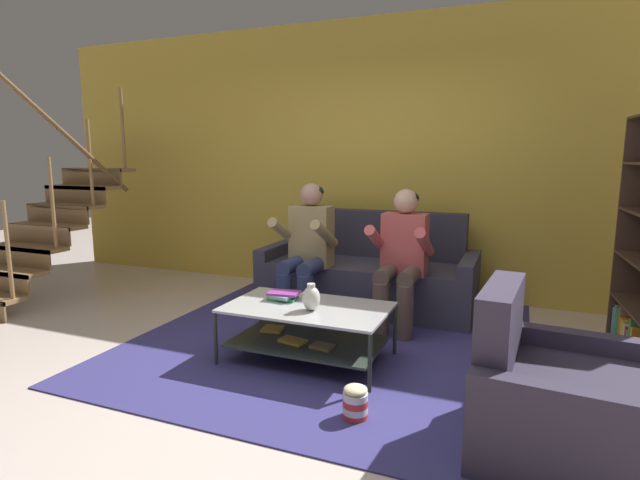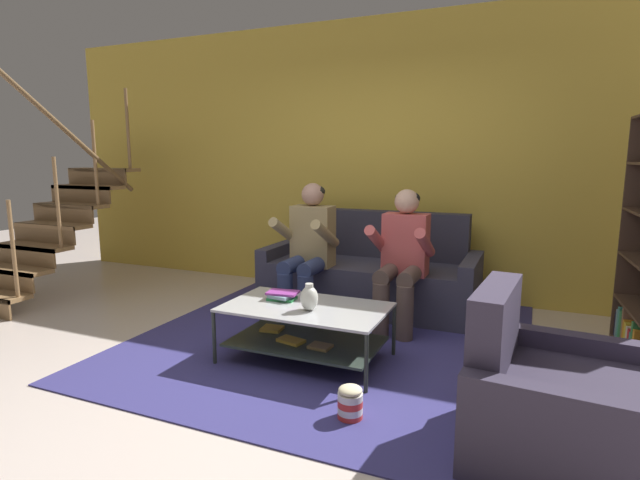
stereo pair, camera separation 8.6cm
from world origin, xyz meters
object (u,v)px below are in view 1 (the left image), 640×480
at_px(person_seated_left, 307,245).
at_px(vase, 311,298).
at_px(person_seated_right, 402,253).
at_px(popcorn_tub, 355,402).
at_px(couch, 368,276).
at_px(armchair, 563,402).
at_px(book_stack, 283,296).
at_px(coffee_table, 307,324).

distance_m(person_seated_left, vase, 1.16).
relative_size(person_seated_right, vase, 6.24).
distance_m(person_seated_left, popcorn_tub, 1.98).
relative_size(couch, armchair, 2.14).
bearing_deg(armchair, vase, 162.39).
bearing_deg(book_stack, coffee_table, -19.58).
relative_size(coffee_table, book_stack, 4.76).
bearing_deg(couch, armchair, -51.64).
bearing_deg(coffee_table, popcorn_tub, -48.25).
bearing_deg(vase, couch, 91.61).
bearing_deg(person_seated_right, popcorn_tub, -85.77).
distance_m(book_stack, armchair, 1.99).
bearing_deg(vase, book_stack, 151.55).
xyz_separation_m(person_seated_right, vase, (-0.40, -1.03, -0.16)).
bearing_deg(person_seated_left, armchair, -36.69).
bearing_deg(vase, person_seated_left, 115.13).
relative_size(person_seated_left, vase, 6.42).
bearing_deg(coffee_table, person_seated_left, 113.53).
distance_m(vase, armchair, 1.67).
height_order(vase, book_stack, vase).
distance_m(couch, popcorn_tub, 2.20).
distance_m(book_stack, popcorn_tub, 1.15).
distance_m(coffee_table, vase, 0.25).
bearing_deg(couch, person_seated_left, -130.93).
bearing_deg(coffee_table, book_stack, 160.42).
distance_m(couch, book_stack, 1.41).
height_order(coffee_table, armchair, armchair).
distance_m(person_seated_left, coffee_table, 1.12).
distance_m(person_seated_left, book_stack, 0.92).
xyz_separation_m(person_seated_right, armchair, (1.18, -1.53, -0.39)).
xyz_separation_m(book_stack, armchair, (1.87, -0.66, -0.17)).
relative_size(vase, popcorn_tub, 0.96).
bearing_deg(person_seated_right, coffee_table, -116.19).
xyz_separation_m(book_stack, popcorn_tub, (0.81, -0.74, -0.34)).
distance_m(person_seated_right, vase, 1.12).
xyz_separation_m(vase, book_stack, (-0.30, 0.16, -0.06)).
bearing_deg(armchair, person_seated_right, 127.52).
height_order(couch, popcorn_tub, couch).
distance_m(coffee_table, armchair, 1.74).
bearing_deg(couch, popcorn_tub, -75.19).
bearing_deg(coffee_table, couch, 88.97).
bearing_deg(armchair, coffee_table, 160.57).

